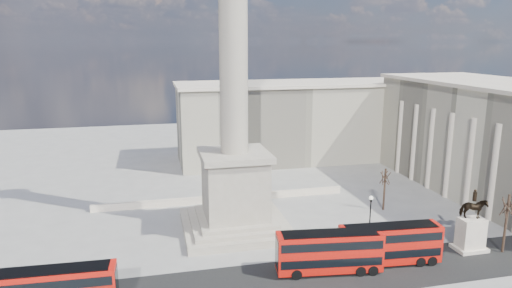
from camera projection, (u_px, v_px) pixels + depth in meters
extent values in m
plane|color=gray|center=(243.00, 244.00, 57.45)|extent=(180.00, 180.00, 0.00)
cube|color=black|center=(307.00, 279.00, 49.06)|extent=(120.00, 9.00, 0.01)
cube|color=#A89E8C|center=(235.00, 225.00, 62.09)|extent=(14.00, 14.00, 1.00)
cube|color=#A89E8C|center=(235.00, 220.00, 61.93)|extent=(12.00, 12.00, 0.50)
cube|color=#A89E8C|center=(235.00, 217.00, 61.82)|extent=(10.00, 10.00, 0.50)
cube|color=#A89E8C|center=(235.00, 187.00, 60.88)|extent=(8.00, 8.00, 8.00)
cube|color=#A89E8C|center=(234.00, 155.00, 59.92)|extent=(9.00, 9.00, 0.80)
cylinder|color=#A49A88|center=(233.00, 18.00, 56.11)|extent=(3.60, 3.60, 34.00)
cube|color=beige|center=(223.00, 199.00, 72.53)|extent=(40.00, 0.60, 1.10)
cube|color=beige|center=(498.00, 141.00, 74.96)|extent=(18.00, 45.00, 18.00)
cube|color=beige|center=(505.00, 84.00, 72.92)|extent=(19.00, 46.00, 0.60)
cube|color=beige|center=(296.00, 122.00, 98.14)|extent=(50.00, 16.00, 16.00)
cube|color=beige|center=(297.00, 84.00, 96.32)|extent=(51.00, 17.00, 0.60)
cube|color=black|center=(54.00, 279.00, 42.14)|extent=(10.73, 2.98, 0.91)
cube|color=black|center=(53.00, 269.00, 41.93)|extent=(10.05, 2.65, 0.06)
cube|color=red|center=(329.00, 251.00, 49.91)|extent=(11.82, 4.04, 4.26)
cube|color=black|center=(329.00, 258.00, 50.08)|extent=(11.36, 4.04, 0.95)
cube|color=black|center=(329.00, 242.00, 49.66)|extent=(11.36, 4.04, 0.95)
cube|color=black|center=(330.00, 233.00, 49.43)|extent=(10.63, 3.64, 0.06)
cylinder|color=black|center=(294.00, 269.00, 49.94)|extent=(1.49, 2.87, 1.16)
cylinder|color=black|center=(357.00, 266.00, 50.66)|extent=(1.49, 2.87, 1.16)
cylinder|color=black|center=(369.00, 265.00, 50.81)|extent=(1.49, 2.87, 1.16)
cube|color=red|center=(390.00, 244.00, 51.85)|extent=(11.73, 3.52, 4.26)
cube|color=black|center=(389.00, 250.00, 52.02)|extent=(11.28, 3.54, 0.95)
cube|color=black|center=(391.00, 234.00, 51.61)|extent=(11.28, 3.54, 0.95)
cube|color=black|center=(391.00, 226.00, 51.38)|extent=(10.56, 3.17, 0.06)
cylinder|color=black|center=(357.00, 261.00, 51.71)|extent=(1.37, 2.83, 1.16)
cylinder|color=black|center=(415.00, 257.00, 52.75)|extent=(1.37, 2.83, 1.16)
cylinder|color=black|center=(426.00, 256.00, 52.96)|extent=(1.37, 2.83, 1.16)
cylinder|color=black|center=(369.00, 241.00, 57.84)|extent=(0.42, 0.42, 0.48)
cylinder|color=black|center=(370.00, 221.00, 57.26)|extent=(0.15, 0.15, 5.76)
cylinder|color=black|center=(371.00, 200.00, 56.65)|extent=(0.29, 0.29, 0.29)
sphere|color=silver|center=(371.00, 198.00, 56.57)|extent=(0.54, 0.54, 0.54)
cube|color=beige|center=(469.00, 248.00, 55.83)|extent=(3.71, 2.78, 0.46)
cube|color=beige|center=(471.00, 234.00, 55.44)|extent=(2.97, 2.04, 4.08)
imported|color=black|center=(473.00, 209.00, 54.72)|extent=(3.24, 2.26, 2.50)
cylinder|color=black|center=(475.00, 197.00, 54.38)|extent=(0.46, 0.46, 1.11)
sphere|color=black|center=(475.00, 191.00, 54.21)|extent=(0.33, 0.33, 0.33)
cylinder|color=#332319|center=(506.00, 224.00, 54.49)|extent=(0.29, 0.29, 7.35)
cylinder|color=#332319|center=(384.00, 189.00, 68.52)|extent=(0.30, 0.30, 6.47)
cylinder|color=#332319|center=(473.00, 172.00, 75.12)|extent=(0.33, 0.33, 7.74)
imported|color=black|center=(441.00, 240.00, 56.74)|extent=(0.64, 0.51, 1.55)
imported|color=black|center=(468.00, 237.00, 57.18)|extent=(0.96, 0.75, 1.94)
imported|color=black|center=(306.00, 252.00, 53.09)|extent=(1.04, 1.20, 1.93)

